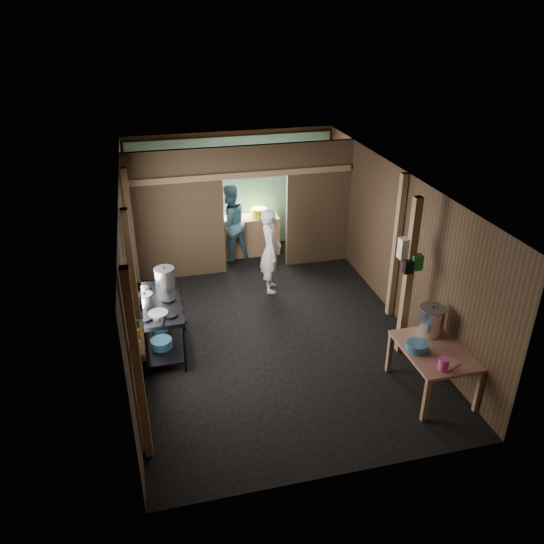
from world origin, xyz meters
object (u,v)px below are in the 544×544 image
object	(u,v)px
cook	(271,251)
pink_bucket	(444,364)
gas_range	(159,326)
stove_pot_large	(165,278)
stock_pot	(431,321)
yellow_tub	(259,212)
prep_table	(432,370)

from	to	relation	value
cook	pink_bucket	bearing A→B (deg)	-153.09
gas_range	pink_bucket	world-z (taller)	gas_range
stove_pot_large	gas_range	bearing A→B (deg)	-108.37
gas_range	stock_pot	bearing A→B (deg)	-22.30
gas_range	stove_pot_large	xyz separation A→B (m)	(0.17, 0.51, 0.59)
stock_pot	yellow_tub	size ratio (longest dim) A/B	1.35
pink_bucket	prep_table	bearing A→B (deg)	72.68
gas_range	cook	xyz separation A→B (m)	(2.20, 1.56, 0.38)
stock_pot	cook	xyz separation A→B (m)	(-1.63, 3.13, -0.09)
stove_pot_large	cook	distance (m)	2.29
pink_bucket	cook	size ratio (longest dim) A/B	0.10
cook	gas_range	bearing A→B (deg)	133.13
stock_pot	yellow_tub	world-z (taller)	stock_pot
gas_range	prep_table	size ratio (longest dim) A/B	1.25
stock_pot	pink_bucket	distance (m)	0.88
cook	stove_pot_large	bearing A→B (deg)	125.09
yellow_tub	cook	distance (m)	1.76
prep_table	cook	bearing A→B (deg)	113.23
stove_pot_large	yellow_tub	size ratio (longest dim) A/B	1.01
stove_pot_large	yellow_tub	distance (m)	3.56
prep_table	pink_bucket	distance (m)	0.63
stove_pot_large	pink_bucket	size ratio (longest dim) A/B	2.03
gas_range	prep_table	xyz separation A→B (m)	(3.71, -1.96, -0.09)
pink_bucket	cook	bearing A→B (deg)	109.14
pink_bucket	yellow_tub	world-z (taller)	yellow_tub
gas_range	yellow_tub	bearing A→B (deg)	54.46
prep_table	cook	xyz separation A→B (m)	(-1.51, 3.52, 0.47)
gas_range	yellow_tub	xyz separation A→B (m)	(2.36, 3.31, 0.50)
prep_table	stove_pot_large	size ratio (longest dim) A/B	3.59
prep_table	cook	size ratio (longest dim) A/B	0.73
prep_table	gas_range	bearing A→B (deg)	152.14
stock_pot	cook	distance (m)	3.53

